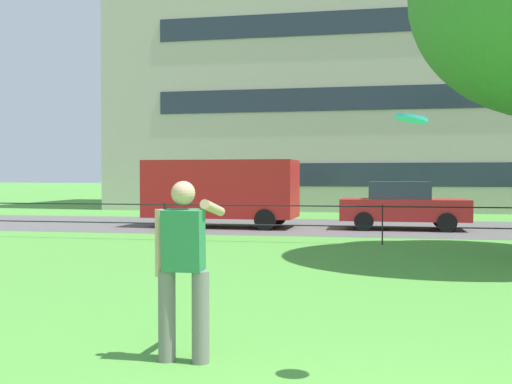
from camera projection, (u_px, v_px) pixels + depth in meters
name	position (u px, v px, depth m)	size (l,w,h in m)	color
street_strip	(380.00, 227.00, 20.39)	(80.00, 7.01, 0.01)	#565454
park_fence	(382.00, 218.00, 15.24)	(34.21, 0.04, 1.00)	black
person_thrower	(184.00, 264.00, 5.61)	(0.52, 0.75, 1.66)	slate
frisbee	(411.00, 119.00, 4.93)	(0.36, 0.36, 0.08)	#2DB2C6
panel_van_far_right	(222.00, 189.00, 20.49)	(5.06, 2.22, 2.24)	red
car_red_far_left	(403.00, 205.00, 19.60)	(4.01, 1.84, 1.54)	red
apartment_building_background	(492.00, 40.00, 33.07)	(39.88, 12.41, 18.18)	beige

